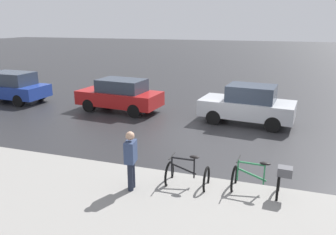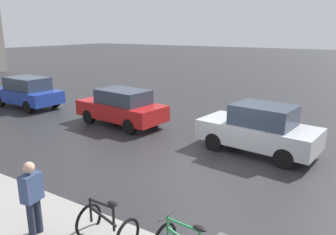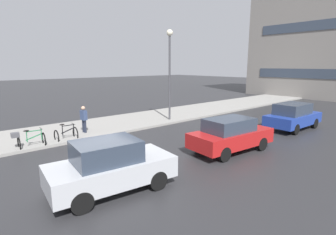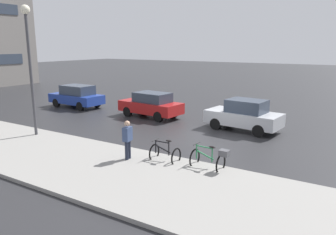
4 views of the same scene
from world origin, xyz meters
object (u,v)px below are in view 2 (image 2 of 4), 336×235
Objects in this scene: car_silver at (259,129)px; car_blue at (27,92)px; car_red at (122,107)px; pedestrian at (32,197)px; bicycle_second at (107,226)px.

car_blue is (0.06, 12.77, -0.00)m from car_silver.
car_red is at bearing -89.39° from car_blue.
pedestrian reaches higher than car_red.
pedestrian is (-7.26, -10.54, 0.12)m from car_blue.
car_silver reaches higher than bicycle_second.
car_blue is 2.50× the size of pedestrian.
bicycle_second is 0.25× the size of car_blue.
car_blue reaches higher than car_red.
car_silver reaches higher than pedestrian.
bicycle_second is at bearing -119.12° from car_blue.
pedestrian is (-0.67, 1.30, 0.56)m from bicycle_second.
car_red reaches higher than bicycle_second.
car_red is (0.13, 6.16, -0.02)m from car_silver.
car_silver is 2.44× the size of pedestrian.
car_blue is 12.79m from pedestrian.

